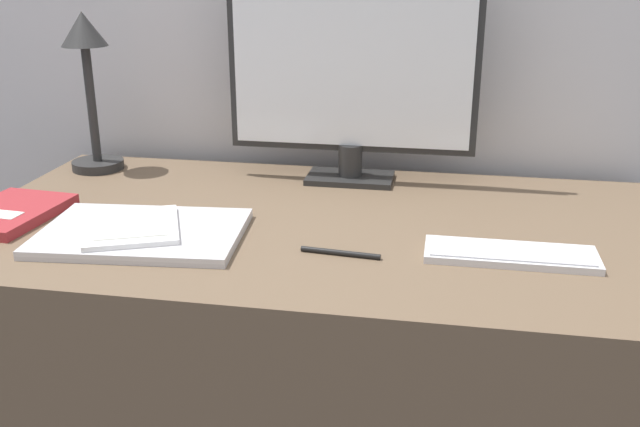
{
  "coord_description": "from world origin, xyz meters",
  "views": [
    {
      "loc": [
        0.22,
        -1.05,
        1.21
      ],
      "look_at": [
        0.03,
        0.03,
        0.81
      ],
      "focal_mm": 40.0,
      "sensor_mm": 36.0,
      "label": 1
    }
  ],
  "objects_px": {
    "notebook": "(9,213)",
    "keyboard": "(511,254)",
    "ereader": "(132,227)",
    "monitor": "(352,61)",
    "laptop": "(142,233)",
    "desk_lamp": "(88,71)",
    "pen": "(340,253)"
  },
  "relations": [
    {
      "from": "notebook",
      "to": "keyboard",
      "type": "bearing_deg",
      "value": -1.57
    },
    {
      "from": "ereader",
      "to": "monitor",
      "type": "bearing_deg",
      "value": 51.11
    },
    {
      "from": "monitor",
      "to": "laptop",
      "type": "bearing_deg",
      "value": -128.16
    },
    {
      "from": "monitor",
      "to": "desk_lamp",
      "type": "relative_size",
      "value": 1.5
    },
    {
      "from": "notebook",
      "to": "ereader",
      "type": "bearing_deg",
      "value": -11.18
    },
    {
      "from": "keyboard",
      "to": "pen",
      "type": "height_order",
      "value": "keyboard"
    },
    {
      "from": "keyboard",
      "to": "laptop",
      "type": "distance_m",
      "value": 0.62
    },
    {
      "from": "desk_lamp",
      "to": "ereader",
      "type": "bearing_deg",
      "value": -56.22
    },
    {
      "from": "laptop",
      "to": "ereader",
      "type": "height_order",
      "value": "ereader"
    },
    {
      "from": "desk_lamp",
      "to": "laptop",
      "type": "bearing_deg",
      "value": -54.26
    },
    {
      "from": "monitor",
      "to": "notebook",
      "type": "bearing_deg",
      "value": -149.66
    },
    {
      "from": "monitor",
      "to": "pen",
      "type": "bearing_deg",
      "value": -84.25
    },
    {
      "from": "notebook",
      "to": "desk_lamp",
      "type": "bearing_deg",
      "value": 87.81
    },
    {
      "from": "monitor",
      "to": "notebook",
      "type": "xyz_separation_m",
      "value": [
        -0.59,
        -0.35,
        -0.25
      ]
    },
    {
      "from": "keyboard",
      "to": "ereader",
      "type": "xyz_separation_m",
      "value": [
        -0.63,
        -0.03,
        0.01
      ]
    },
    {
      "from": "laptop",
      "to": "keyboard",
      "type": "bearing_deg",
      "value": 1.94
    },
    {
      "from": "ereader",
      "to": "laptop",
      "type": "bearing_deg",
      "value": 27.5
    },
    {
      "from": "desk_lamp",
      "to": "notebook",
      "type": "xyz_separation_m",
      "value": [
        -0.01,
        -0.33,
        -0.21
      ]
    },
    {
      "from": "pen",
      "to": "ereader",
      "type": "bearing_deg",
      "value": 178.22
    },
    {
      "from": "laptop",
      "to": "desk_lamp",
      "type": "distance_m",
      "value": 0.51
    },
    {
      "from": "laptop",
      "to": "ereader",
      "type": "bearing_deg",
      "value": -152.5
    },
    {
      "from": "laptop",
      "to": "notebook",
      "type": "height_order",
      "value": "notebook"
    },
    {
      "from": "laptop",
      "to": "pen",
      "type": "distance_m",
      "value": 0.35
    },
    {
      "from": "laptop",
      "to": "desk_lamp",
      "type": "height_order",
      "value": "desk_lamp"
    },
    {
      "from": "ereader",
      "to": "pen",
      "type": "xyz_separation_m",
      "value": [
        0.36,
        -0.01,
        -0.02
      ]
    },
    {
      "from": "ereader",
      "to": "desk_lamp",
      "type": "relative_size",
      "value": 0.64
    },
    {
      "from": "keyboard",
      "to": "ereader",
      "type": "relative_size",
      "value": 1.23
    },
    {
      "from": "desk_lamp",
      "to": "pen",
      "type": "bearing_deg",
      "value": -32.49
    },
    {
      "from": "keyboard",
      "to": "notebook",
      "type": "xyz_separation_m",
      "value": [
        -0.9,
        0.02,
        0.0
      ]
    },
    {
      "from": "monitor",
      "to": "laptop",
      "type": "distance_m",
      "value": 0.56
    },
    {
      "from": "desk_lamp",
      "to": "notebook",
      "type": "bearing_deg",
      "value": -92.19
    },
    {
      "from": "ereader",
      "to": "notebook",
      "type": "relative_size",
      "value": 0.97
    }
  ]
}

